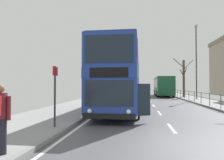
{
  "coord_description": "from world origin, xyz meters",
  "views": [
    {
      "loc": [
        -1.44,
        -6.45,
        1.81
      ],
      "look_at": [
        -3.22,
        8.21,
        2.19
      ],
      "focal_mm": 33.24,
      "sensor_mm": 36.0,
      "label": 1
    }
  ],
  "objects_px": {
    "background_bus_far_lane": "(163,86)",
    "double_decker_bus_main": "(121,79)",
    "bus_stop_sign_near": "(55,89)",
    "bare_tree_far_00": "(184,77)",
    "street_lamp_far_side": "(196,57)"
  },
  "relations": [
    {
      "from": "background_bus_far_lane",
      "to": "double_decker_bus_main",
      "type": "bearing_deg",
      "value": -104.77
    },
    {
      "from": "bus_stop_sign_near",
      "to": "bare_tree_far_00",
      "type": "xyz_separation_m",
      "value": [
        9.92,
        22.65,
        1.32
      ]
    },
    {
      "from": "double_decker_bus_main",
      "to": "street_lamp_far_side",
      "type": "height_order",
      "value": "street_lamp_far_side"
    },
    {
      "from": "street_lamp_far_side",
      "to": "bare_tree_far_00",
      "type": "height_order",
      "value": "street_lamp_far_side"
    },
    {
      "from": "double_decker_bus_main",
      "to": "bare_tree_far_00",
      "type": "height_order",
      "value": "bare_tree_far_00"
    },
    {
      "from": "bus_stop_sign_near",
      "to": "bare_tree_far_00",
      "type": "bearing_deg",
      "value": 66.33
    },
    {
      "from": "background_bus_far_lane",
      "to": "street_lamp_far_side",
      "type": "xyz_separation_m",
      "value": [
        2.82,
        -9.36,
        3.55
      ]
    },
    {
      "from": "background_bus_far_lane",
      "to": "bus_stop_sign_near",
      "type": "bearing_deg",
      "value": -105.53
    },
    {
      "from": "double_decker_bus_main",
      "to": "bus_stop_sign_near",
      "type": "bearing_deg",
      "value": -107.86
    },
    {
      "from": "double_decker_bus_main",
      "to": "bare_tree_far_00",
      "type": "distance_m",
      "value": 17.76
    },
    {
      "from": "background_bus_far_lane",
      "to": "bare_tree_far_00",
      "type": "bearing_deg",
      "value": -64.95
    },
    {
      "from": "background_bus_far_lane",
      "to": "bus_stop_sign_near",
      "type": "relative_size",
      "value": 4.35
    },
    {
      "from": "bare_tree_far_00",
      "to": "double_decker_bus_main",
      "type": "bearing_deg",
      "value": -115.96
    },
    {
      "from": "bus_stop_sign_near",
      "to": "double_decker_bus_main",
      "type": "bearing_deg",
      "value": 72.14
    },
    {
      "from": "bus_stop_sign_near",
      "to": "street_lamp_far_side",
      "type": "distance_m",
      "value": 21.27
    }
  ]
}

